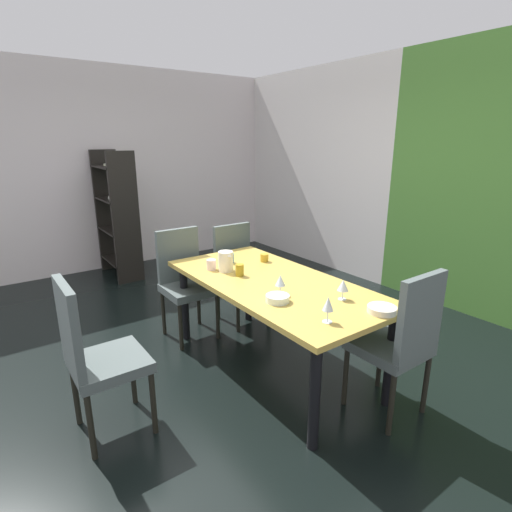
% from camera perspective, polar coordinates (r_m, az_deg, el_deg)
% --- Properties ---
extents(ground_plane, '(5.99, 5.52, 0.02)m').
position_cam_1_polar(ground_plane, '(3.80, -7.68, -12.70)').
color(ground_plane, black).
extents(back_panel_interior, '(2.94, 0.10, 2.80)m').
position_cam_1_polar(back_panel_interior, '(6.18, 7.76, 12.28)').
color(back_panel_interior, silver).
rests_on(back_panel_interior, ground_plane).
extents(left_interior_panel, '(0.10, 5.52, 2.80)m').
position_cam_1_polar(left_interior_panel, '(6.11, -21.69, 11.25)').
color(left_interior_panel, silver).
rests_on(left_interior_panel, ground_plane).
extents(dining_table, '(1.93, 0.92, 0.76)m').
position_cam_1_polar(dining_table, '(3.17, 2.45, -4.97)').
color(dining_table, gold).
rests_on(dining_table, ground_plane).
extents(chair_head_near, '(0.44, 0.44, 1.05)m').
position_cam_1_polar(chair_head_near, '(2.68, -22.19, -12.69)').
color(chair_head_near, '#4A5554').
rests_on(chair_head_near, ground_plane).
extents(chair_right_far, '(0.44, 0.44, 1.05)m').
position_cam_1_polar(chair_right_far, '(2.82, 20.01, -11.01)').
color(chair_right_far, '#4A5554').
rests_on(chair_right_far, ground_plane).
extents(chair_left_near, '(0.45, 0.44, 1.02)m').
position_cam_1_polar(chair_left_near, '(3.83, -10.18, -3.07)').
color(chair_left_near, '#4A5554').
rests_on(chair_left_near, ground_plane).
extents(chair_left_far, '(0.45, 0.44, 0.99)m').
position_cam_1_polar(chair_left_far, '(4.11, -2.50, -1.62)').
color(chair_left_far, '#4A5554').
rests_on(chair_left_far, ground_plane).
extents(display_shelf, '(0.80, 0.35, 1.69)m').
position_cam_1_polar(display_shelf, '(5.71, -19.27, 5.60)').
color(display_shelf, black).
rests_on(display_shelf, ground_plane).
extents(wine_glass_near_shelf, '(0.07, 0.07, 0.15)m').
position_cam_1_polar(wine_glass_near_shelf, '(2.84, 3.50, -3.58)').
color(wine_glass_near_shelf, silver).
rests_on(wine_glass_near_shelf, dining_table).
extents(wine_glass_near_window, '(0.08, 0.08, 0.14)m').
position_cam_1_polar(wine_glass_near_window, '(2.81, 12.33, -4.17)').
color(wine_glass_near_window, silver).
rests_on(wine_glass_near_window, dining_table).
extents(wine_glass_east, '(0.07, 0.07, 0.16)m').
position_cam_1_polar(wine_glass_east, '(2.45, 10.27, -6.84)').
color(wine_glass_east, silver).
rests_on(wine_glass_east, dining_table).
extents(serving_bowl_west, '(0.19, 0.19, 0.04)m').
position_cam_1_polar(serving_bowl_west, '(2.70, 17.55, -7.29)').
color(serving_bowl_west, silver).
rests_on(serving_bowl_west, dining_table).
extents(serving_bowl_rear, '(0.16, 0.16, 0.05)m').
position_cam_1_polar(serving_bowl_rear, '(2.74, 3.10, -6.07)').
color(serving_bowl_rear, silver).
rests_on(serving_bowl_rear, dining_table).
extents(cup_front, '(0.07, 0.07, 0.07)m').
position_cam_1_polar(cup_front, '(3.61, 1.20, -0.25)').
color(cup_front, '#BA8E24').
rests_on(cup_front, dining_table).
extents(cup_left, '(0.08, 0.08, 0.09)m').
position_cam_1_polar(cup_left, '(3.41, -6.41, -1.24)').
color(cup_left, silver).
rests_on(cup_left, dining_table).
extents(cup_center, '(0.06, 0.06, 0.08)m').
position_cam_1_polar(cup_center, '(3.58, -3.70, -0.32)').
color(cup_center, '#1E569F').
rests_on(cup_center, dining_table).
extents(cup_corner, '(0.07, 0.07, 0.10)m').
position_cam_1_polar(cup_corner, '(3.24, -2.35, -2.02)').
color(cup_corner, '#A8861E').
rests_on(cup_corner, dining_table).
extents(pitcher_south, '(0.14, 0.13, 0.17)m').
position_cam_1_polar(pitcher_south, '(3.35, -4.34, -0.75)').
color(pitcher_south, white).
rests_on(pitcher_south, dining_table).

